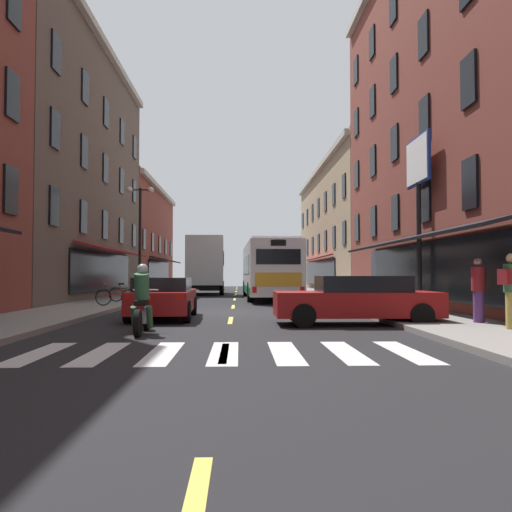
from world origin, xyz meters
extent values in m
cube|color=black|center=(0.00, 0.00, -0.05)|extent=(34.80, 80.00, 0.10)
cube|color=#DBCC4C|center=(0.00, -10.00, 0.00)|extent=(0.14, 2.40, 0.01)
cube|color=#DBCC4C|center=(0.00, -3.50, 0.00)|extent=(0.14, 2.40, 0.01)
cube|color=#DBCC4C|center=(0.00, 3.00, 0.00)|extent=(0.14, 2.40, 0.01)
cube|color=#DBCC4C|center=(0.00, 9.50, 0.00)|extent=(0.14, 2.40, 0.01)
cube|color=#DBCC4C|center=(0.00, 16.00, 0.00)|extent=(0.14, 2.40, 0.01)
cube|color=#DBCC4C|center=(0.00, 22.50, 0.00)|extent=(0.14, 2.40, 0.01)
cube|color=#DBCC4C|center=(0.00, 29.00, 0.00)|extent=(0.14, 2.40, 0.01)
cube|color=#DBCC4C|center=(0.00, 35.50, 0.00)|extent=(0.14, 2.40, 0.01)
cube|color=silver|center=(-3.30, -10.00, 0.00)|extent=(0.50, 2.80, 0.01)
cube|color=silver|center=(-2.20, -10.00, 0.00)|extent=(0.50, 2.80, 0.01)
cube|color=silver|center=(-1.10, -10.00, 0.00)|extent=(0.50, 2.80, 0.01)
cube|color=silver|center=(0.00, -10.00, 0.00)|extent=(0.50, 2.80, 0.01)
cube|color=silver|center=(1.10, -10.00, 0.00)|extent=(0.50, 2.80, 0.01)
cube|color=silver|center=(2.20, -10.00, 0.00)|extent=(0.50, 2.80, 0.01)
cube|color=silver|center=(3.30, -10.00, 0.00)|extent=(0.50, 2.80, 0.01)
cube|color=gray|center=(-5.90, 0.00, 0.07)|extent=(3.00, 80.00, 0.14)
cube|color=gray|center=(5.90, 0.00, 0.07)|extent=(3.00, 80.00, 0.14)
cube|color=black|center=(-7.36, -2.00, 4.20)|extent=(0.10, 1.00, 1.60)
cube|color=black|center=(-7.36, -2.00, 7.40)|extent=(0.10, 1.00, 1.60)
cube|color=black|center=(-7.36, -2.00, 10.60)|extent=(0.10, 1.00, 1.60)
cube|color=brown|center=(-11.40, 10.00, 7.29)|extent=(8.00, 19.90, 14.59)
cube|color=#B2AD9E|center=(-7.30, 10.00, 14.24)|extent=(0.44, 19.40, 0.40)
cube|color=black|center=(-7.36, 10.00, 1.55)|extent=(0.10, 12.00, 2.10)
cube|color=maroon|center=(-6.65, 10.00, 2.75)|extent=(1.38, 11.20, 0.44)
cube|color=black|center=(-7.36, 2.00, 4.20)|extent=(0.10, 1.00, 1.60)
cube|color=black|center=(-7.36, 6.00, 4.20)|extent=(0.10, 1.00, 1.60)
cube|color=black|center=(-7.36, 10.00, 4.20)|extent=(0.10, 1.00, 1.60)
cube|color=black|center=(-7.36, 14.00, 4.20)|extent=(0.10, 1.00, 1.60)
cube|color=black|center=(-7.36, 18.00, 4.20)|extent=(0.10, 1.00, 1.60)
cube|color=black|center=(-7.36, 2.00, 7.40)|extent=(0.10, 1.00, 1.60)
cube|color=black|center=(-7.36, 6.00, 7.40)|extent=(0.10, 1.00, 1.60)
cube|color=black|center=(-7.36, 10.00, 7.40)|extent=(0.10, 1.00, 1.60)
cube|color=black|center=(-7.36, 14.00, 7.40)|extent=(0.10, 1.00, 1.60)
cube|color=black|center=(-7.36, 18.00, 7.40)|extent=(0.10, 1.00, 1.60)
cube|color=black|center=(-7.36, 2.00, 10.60)|extent=(0.10, 1.00, 1.60)
cube|color=black|center=(-7.36, 6.00, 10.60)|extent=(0.10, 1.00, 1.60)
cube|color=black|center=(-7.36, 10.00, 10.60)|extent=(0.10, 1.00, 1.60)
cube|color=black|center=(-7.36, 14.00, 10.60)|extent=(0.10, 1.00, 1.60)
cube|color=black|center=(-7.36, 18.00, 10.60)|extent=(0.10, 1.00, 1.60)
cube|color=brown|center=(-11.40, 30.00, 4.87)|extent=(8.00, 19.90, 9.74)
cube|color=#B2AD9E|center=(-7.30, 30.00, 9.39)|extent=(0.44, 19.40, 0.40)
cube|color=black|center=(-7.36, 30.00, 1.55)|extent=(0.10, 12.00, 2.10)
cube|color=black|center=(-6.65, 30.00, 2.75)|extent=(1.38, 11.20, 0.44)
cube|color=black|center=(-7.36, 22.00, 4.20)|extent=(0.10, 1.00, 1.60)
cube|color=black|center=(-7.36, 26.00, 4.20)|extent=(0.10, 1.00, 1.60)
cube|color=black|center=(-7.36, 30.00, 4.20)|extent=(0.10, 1.00, 1.60)
cube|color=black|center=(-7.36, 34.00, 4.20)|extent=(0.10, 1.00, 1.60)
cube|color=black|center=(-7.36, 38.00, 4.20)|extent=(0.10, 1.00, 1.60)
cube|color=black|center=(7.36, 0.00, 1.55)|extent=(0.10, 16.00, 2.10)
cube|color=black|center=(6.65, 0.00, 2.75)|extent=(1.38, 14.93, 0.44)
cube|color=black|center=(7.36, -3.81, 4.20)|extent=(0.10, 1.00, 1.60)
cube|color=black|center=(7.36, 0.00, 4.20)|extent=(0.10, 1.00, 1.60)
cube|color=black|center=(7.36, 3.81, 4.20)|extent=(0.10, 1.00, 1.60)
cube|color=black|center=(7.36, 7.62, 4.20)|extent=(0.10, 1.00, 1.60)
cube|color=black|center=(7.36, 11.43, 4.20)|extent=(0.10, 1.00, 1.60)
cube|color=black|center=(7.36, -3.81, 7.40)|extent=(0.10, 1.00, 1.60)
cube|color=black|center=(7.36, 0.00, 7.40)|extent=(0.10, 1.00, 1.60)
cube|color=black|center=(7.36, 3.81, 7.40)|extent=(0.10, 1.00, 1.60)
cube|color=black|center=(7.36, 7.62, 7.40)|extent=(0.10, 1.00, 1.60)
cube|color=black|center=(7.36, 11.43, 7.40)|extent=(0.10, 1.00, 1.60)
cube|color=black|center=(7.36, 0.00, 10.60)|extent=(0.10, 1.00, 1.60)
cube|color=black|center=(7.36, 3.81, 10.60)|extent=(0.10, 1.00, 1.60)
cube|color=black|center=(7.36, 7.62, 10.60)|extent=(0.10, 1.00, 1.60)
cube|color=black|center=(7.36, 11.43, 10.60)|extent=(0.10, 1.00, 1.60)
cube|color=black|center=(7.36, 3.81, 13.80)|extent=(0.10, 1.00, 1.60)
cube|color=black|center=(7.36, 7.62, 13.80)|extent=(0.10, 1.00, 1.60)
cube|color=black|center=(7.36, 11.43, 13.80)|extent=(0.10, 1.00, 1.60)
cube|color=#9E8466|center=(11.40, 26.67, 5.52)|extent=(8.00, 26.57, 11.04)
cube|color=#B2AD9E|center=(7.30, 26.67, 10.69)|extent=(0.44, 26.07, 0.40)
cube|color=black|center=(7.36, 26.67, 1.55)|extent=(0.10, 16.00, 2.10)
cube|color=maroon|center=(6.65, 26.67, 2.75)|extent=(1.38, 14.93, 0.44)
cube|color=black|center=(7.36, 15.24, 4.20)|extent=(0.10, 1.00, 1.60)
cube|color=black|center=(7.36, 19.05, 4.20)|extent=(0.10, 1.00, 1.60)
cube|color=black|center=(7.36, 22.86, 4.20)|extent=(0.10, 1.00, 1.60)
cube|color=black|center=(7.36, 26.67, 4.20)|extent=(0.10, 1.00, 1.60)
cube|color=black|center=(7.36, 30.48, 4.20)|extent=(0.10, 1.00, 1.60)
cube|color=black|center=(7.36, 34.29, 4.20)|extent=(0.10, 1.00, 1.60)
cube|color=black|center=(7.36, 38.10, 4.20)|extent=(0.10, 1.00, 1.60)
cube|color=black|center=(7.36, 15.24, 7.40)|extent=(0.10, 1.00, 1.60)
cube|color=black|center=(7.36, 19.05, 7.40)|extent=(0.10, 1.00, 1.60)
cube|color=black|center=(7.36, 22.86, 7.40)|extent=(0.10, 1.00, 1.60)
cube|color=black|center=(7.36, 26.67, 7.40)|extent=(0.10, 1.00, 1.60)
cube|color=black|center=(7.36, 30.48, 7.40)|extent=(0.10, 1.00, 1.60)
cube|color=black|center=(7.36, 34.29, 7.40)|extent=(0.10, 1.00, 1.60)
cube|color=black|center=(7.36, 38.10, 7.40)|extent=(0.10, 1.00, 1.60)
cylinder|color=black|center=(7.05, -0.13, 2.51)|extent=(0.18, 0.18, 4.74)
cylinder|color=black|center=(7.05, -0.13, 0.26)|extent=(0.40, 0.40, 0.24)
cube|color=navy|center=(7.05, -0.13, 5.72)|extent=(0.10, 2.38, 1.83)
cube|color=white|center=(6.99, -0.13, 5.72)|extent=(0.04, 2.22, 1.67)
cube|color=white|center=(7.11, -0.13, 5.72)|extent=(0.04, 2.22, 1.67)
cube|color=silver|center=(1.91, 9.66, 1.71)|extent=(2.81, 11.20, 2.71)
cube|color=silver|center=(1.91, 9.66, 3.12)|extent=(2.59, 10.00, 0.16)
cube|color=black|center=(1.91, 9.96, 1.90)|extent=(2.80, 8.81, 0.96)
cube|color=#19723F|center=(1.91, 9.66, 0.60)|extent=(2.83, 10.80, 0.36)
cube|color=black|center=(1.78, 15.20, 1.90)|extent=(2.25, 0.17, 1.10)
cube|color=black|center=(2.05, 4.13, 2.21)|extent=(2.05, 0.17, 0.70)
cube|color=gold|center=(2.05, 4.12, 1.16)|extent=(2.15, 0.15, 0.64)
cube|color=black|center=(2.05, 4.12, 2.84)|extent=(0.70, 0.12, 0.28)
cube|color=red|center=(0.95, 4.09, 0.70)|extent=(0.20, 0.08, 0.28)
cube|color=red|center=(3.14, 4.14, 0.70)|extent=(0.20, 0.08, 0.28)
cylinder|color=black|center=(0.65, 13.21, 0.50)|extent=(0.32, 1.01, 1.00)
cylinder|color=black|center=(3.00, 13.26, 0.50)|extent=(0.32, 1.01, 1.00)
cylinder|color=black|center=(0.81, 6.56, 0.50)|extent=(0.32, 1.01, 1.00)
cylinder|color=black|center=(3.16, 6.62, 0.50)|extent=(0.32, 1.01, 1.00)
cube|color=black|center=(-2.13, 19.02, 1.55)|extent=(2.36, 2.11, 2.40)
cube|color=black|center=(-2.16, 20.00, 2.40)|extent=(2.00, 0.16, 0.80)
cube|color=silver|center=(-2.03, 15.61, 2.30)|extent=(2.53, 4.84, 3.19)
cube|color=navy|center=(-0.81, 15.64, 2.46)|extent=(0.14, 2.86, 0.90)
cube|color=black|center=(-2.06, 16.63, 0.55)|extent=(2.08, 6.47, 0.24)
cylinder|color=black|center=(-3.22, 18.79, 0.45)|extent=(0.30, 0.91, 0.90)
cylinder|color=black|center=(-1.02, 18.85, 0.45)|extent=(0.30, 0.91, 0.90)
cylinder|color=black|center=(-3.11, 14.86, 0.45)|extent=(0.30, 0.91, 0.90)
cylinder|color=black|center=(-0.91, 14.92, 0.45)|extent=(0.30, 0.91, 0.90)
cube|color=maroon|center=(-2.13, -2.85, 0.57)|extent=(1.88, 4.35, 0.65)
cube|color=black|center=(-2.13, -3.02, 1.08)|extent=(1.67, 2.37, 0.44)
cube|color=red|center=(-2.79, -5.00, 0.79)|extent=(0.20, 0.06, 0.14)
cube|color=red|center=(-1.37, -4.97, 0.79)|extent=(0.20, 0.06, 0.14)
cylinder|color=black|center=(-3.01, -1.42, 0.32)|extent=(0.24, 0.65, 0.64)
cylinder|color=black|center=(-1.33, -1.38, 0.32)|extent=(0.24, 0.65, 0.64)
cylinder|color=black|center=(-2.94, -4.33, 0.32)|extent=(0.24, 0.65, 0.64)
cylinder|color=black|center=(-1.26, -4.29, 0.32)|extent=(0.24, 0.65, 0.64)
cube|color=maroon|center=(-2.33, 27.03, 0.61)|extent=(1.89, 4.46, 0.75)
cube|color=black|center=(-2.32, 26.85, 1.19)|extent=(1.69, 2.43, 0.46)
cube|color=red|center=(-2.99, 24.82, 0.89)|extent=(0.20, 0.06, 0.14)
cube|color=red|center=(-1.56, 24.85, 0.89)|extent=(0.20, 0.06, 0.14)
cylinder|color=black|center=(-3.21, 28.52, 0.32)|extent=(0.24, 0.65, 0.64)
cylinder|color=black|center=(-1.52, 28.56, 0.32)|extent=(0.24, 0.65, 0.64)
cylinder|color=black|center=(-3.13, 25.50, 0.32)|extent=(0.24, 0.65, 0.64)
cylinder|color=black|center=(-1.45, 25.54, 0.32)|extent=(0.24, 0.65, 0.64)
cube|color=maroon|center=(3.53, -4.95, 0.58)|extent=(4.53, 1.85, 0.68)
cube|color=black|center=(3.71, -4.95, 1.13)|extent=(2.45, 1.69, 0.47)
cube|color=red|center=(5.78, -5.70, 0.82)|extent=(0.06, 0.20, 0.14)
cube|color=red|center=(5.78, -4.22, 0.82)|extent=(0.06, 0.20, 0.14)
cylinder|color=black|center=(1.96, -5.82, 0.32)|extent=(0.64, 0.22, 0.64)
cylinder|color=black|center=(1.97, -4.08, 0.32)|extent=(0.64, 0.22, 0.64)
cylinder|color=black|center=(5.10, -5.83, 0.32)|extent=(0.64, 0.22, 0.64)
cylinder|color=black|center=(5.10, -4.08, 0.32)|extent=(0.64, 0.22, 0.64)
cylinder|color=black|center=(-2.06, -6.23, 0.31)|extent=(0.12, 0.62, 0.62)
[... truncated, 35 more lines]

